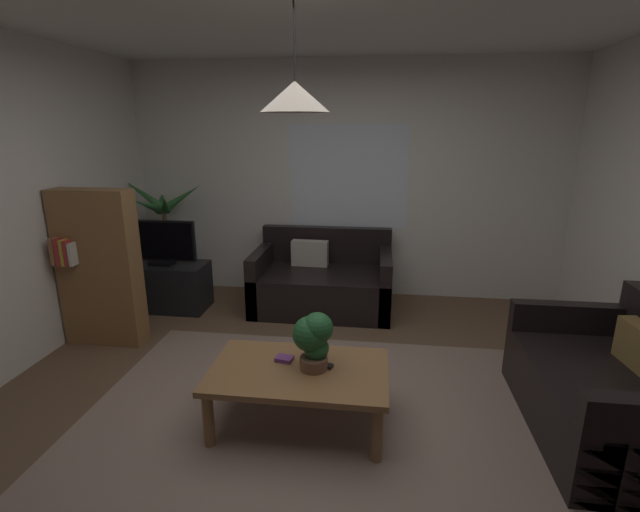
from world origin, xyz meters
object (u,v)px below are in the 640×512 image
object	(u,v)px
coffee_table	(299,377)
tv_stand	(166,286)
potted_palm_corner	(167,244)
couch_right_side	(613,395)
couch_under_window	(323,283)
tv	(160,242)
book_on_table_0	(284,359)
remote_on_table_0	(321,364)
potted_plant_on_table	(314,337)
pendant_lamp	(295,97)
bookshelf_corner	(99,268)

from	to	relation	value
coffee_table	tv_stand	xyz separation A→B (m)	(-1.78, 1.79, -0.10)
potted_palm_corner	couch_right_side	bearing A→B (deg)	-28.00
couch_under_window	tv	size ratio (longest dim) A/B	1.91
coffee_table	book_on_table_0	xyz separation A→B (m)	(-0.11, 0.09, 0.07)
tv_stand	book_on_table_0	bearing A→B (deg)	-45.61
couch_under_window	remote_on_table_0	bearing A→B (deg)	-83.16
couch_right_side	potted_plant_on_table	bearing A→B (deg)	-86.36
tv_stand	potted_palm_corner	world-z (taller)	potted_palm_corner
remote_on_table_0	pendant_lamp	size ratio (longest dim) A/B	0.25
remote_on_table_0	pendant_lamp	world-z (taller)	pendant_lamp
book_on_table_0	coffee_table	bearing A→B (deg)	-38.96
book_on_table_0	potted_plant_on_table	size ratio (longest dim) A/B	0.30
tv_stand	pendant_lamp	world-z (taller)	pendant_lamp
couch_right_side	remote_on_table_0	xyz separation A→B (m)	(-1.85, -0.11, 0.14)
couch_under_window	bookshelf_corner	bearing A→B (deg)	-150.22
remote_on_table_0	potted_palm_corner	world-z (taller)	potted_palm_corner
couch_right_side	bookshelf_corner	world-z (taller)	bookshelf_corner
potted_palm_corner	bookshelf_corner	size ratio (longest dim) A/B	0.98
bookshelf_corner	potted_plant_on_table	bearing A→B (deg)	-24.26
potted_plant_on_table	tv_stand	world-z (taller)	potted_plant_on_table
couch_right_side	book_on_table_0	bearing A→B (deg)	-88.12
remote_on_table_0	potted_plant_on_table	size ratio (longest dim) A/B	0.43
potted_plant_on_table	tv	xyz separation A→B (m)	(-1.87, 1.73, 0.13)
couch_under_window	coffee_table	xyz separation A→B (m)	(0.10, -2.03, 0.07)
tv_stand	bookshelf_corner	world-z (taller)	bookshelf_corner
tv	bookshelf_corner	bearing A→B (deg)	-103.02
couch_right_side	tv_stand	world-z (taller)	couch_right_side
potted_plant_on_table	tv	bearing A→B (deg)	137.23
tv_stand	tv	bearing A→B (deg)	-90.00
couch_under_window	tv_stand	xyz separation A→B (m)	(-1.68, -0.24, -0.02)
pendant_lamp	tv	bearing A→B (deg)	135.12
pendant_lamp	potted_plant_on_table	bearing A→B (deg)	23.37
potted_plant_on_table	pendant_lamp	bearing A→B (deg)	-156.63
remote_on_table_0	tv_stand	world-z (taller)	tv_stand
couch_under_window	potted_plant_on_table	xyz separation A→B (m)	(0.19, -1.99, 0.34)
coffee_table	tv	world-z (taller)	tv
couch_right_side	tv	xyz separation A→B (m)	(-3.76, 1.61, 0.47)
coffee_table	book_on_table_0	world-z (taller)	book_on_table_0
coffee_table	bookshelf_corner	xyz separation A→B (m)	(-1.96, 0.97, 0.36)
book_on_table_0	potted_plant_on_table	world-z (taller)	potted_plant_on_table
potted_palm_corner	bookshelf_corner	distance (m)	1.29
couch_under_window	bookshelf_corner	distance (m)	2.19
couch_right_side	potted_palm_corner	distance (m)	4.47
tv_stand	remote_on_table_0	bearing A→B (deg)	-42.20
remote_on_table_0	bookshelf_corner	distance (m)	2.31
couch_right_side	bookshelf_corner	bearing A→B (deg)	-101.52
couch_right_side	potted_palm_corner	world-z (taller)	potted_palm_corner
coffee_table	tv	distance (m)	2.54
couch_under_window	remote_on_table_0	world-z (taller)	couch_under_window
bookshelf_corner	tv_stand	bearing A→B (deg)	77.31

